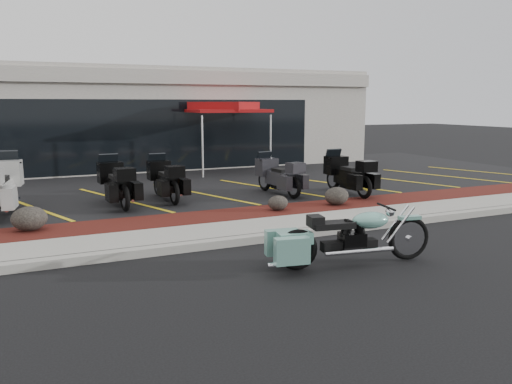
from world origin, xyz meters
name	(u,v)px	position (x,y,z in m)	size (l,w,h in m)	color
ground	(295,253)	(0.00, 0.00, 0.00)	(90.00, 90.00, 0.00)	black
curb	(274,237)	(0.00, 0.90, 0.07)	(24.00, 0.25, 0.15)	gray
sidewalk	(259,228)	(0.00, 1.60, 0.07)	(24.00, 1.20, 0.15)	gray
mulch_bed	(238,216)	(0.00, 2.80, 0.08)	(24.00, 1.20, 0.16)	#3A120D
upper_lot	(178,183)	(0.00, 8.20, 0.07)	(26.00, 9.60, 0.15)	black
dealership_building	(139,119)	(0.00, 14.47, 2.01)	(18.00, 8.16, 4.00)	gray
boulder_left	(29,219)	(-4.39, 2.99, 0.40)	(0.68, 0.57, 0.48)	black
boulder_mid	(278,203)	(0.99, 2.74, 0.33)	(0.49, 0.41, 0.35)	black
boulder_right	(337,196)	(2.61, 2.73, 0.38)	(0.63, 0.52, 0.44)	black
hero_cruiser	(409,232)	(1.55, -1.16, 0.50)	(2.84, 0.72, 1.00)	#6DA99A
touring_white	(8,179)	(-4.85, 5.68, 0.85)	(2.40, 0.92, 1.40)	beige
touring_black_front	(109,177)	(-2.49, 5.59, 0.77)	(2.12, 0.81, 1.23)	black
touring_black_mid	(158,174)	(-1.18, 5.80, 0.74)	(2.02, 0.77, 1.18)	black
touring_grey	(265,171)	(1.83, 5.35, 0.72)	(1.97, 0.75, 1.15)	#2C2C31
touring_black_rear	(333,169)	(3.73, 4.66, 0.75)	(2.08, 0.79, 1.21)	black
traffic_cone	(168,172)	(-0.25, 8.46, 0.41)	(0.35, 0.35, 0.51)	#E56207
popup_canopy	(225,108)	(2.29, 9.92, 2.47)	(3.44, 3.44, 2.56)	silver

